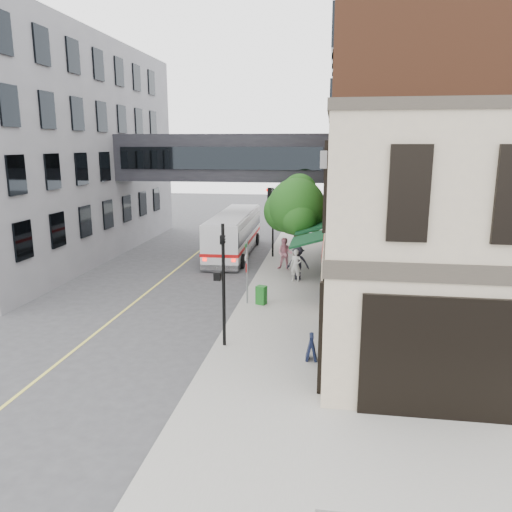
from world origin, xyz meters
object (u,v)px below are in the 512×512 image
(bus, at_px, (234,232))
(newspaper_box, at_px, (261,295))
(sandwich_board, at_px, (311,347))
(pedestrian_b, at_px, (285,254))
(pedestrian_c, at_px, (298,263))
(pedestrian_a, at_px, (296,265))

(bus, distance_m, newspaper_box, 11.47)
(newspaper_box, relative_size, sandwich_board, 0.96)
(newspaper_box, bearing_deg, pedestrian_b, 104.68)
(bus, height_order, pedestrian_c, bus)
(bus, bearing_deg, pedestrian_a, -55.08)
(pedestrian_b, height_order, sandwich_board, pedestrian_b)
(pedestrian_a, height_order, sandwich_board, pedestrian_a)
(pedestrian_b, relative_size, sandwich_board, 2.11)
(bus, height_order, pedestrian_a, bus)
(pedestrian_a, relative_size, pedestrian_b, 0.92)
(pedestrian_a, bearing_deg, pedestrian_b, 122.51)
(pedestrian_c, bearing_deg, pedestrian_b, 110.38)
(pedestrian_b, bearing_deg, pedestrian_a, -63.91)
(bus, xyz_separation_m, pedestrian_b, (3.86, -4.19, -0.47))
(pedestrian_b, distance_m, newspaper_box, 6.74)
(bus, bearing_deg, newspaper_box, -72.61)
(pedestrian_b, xyz_separation_m, pedestrian_c, (0.92, -2.14, -0.01))
(newspaper_box, bearing_deg, sandwich_board, -47.80)
(bus, xyz_separation_m, sandwich_board, (5.95, -16.67, -0.97))
(pedestrian_b, xyz_separation_m, newspaper_box, (-0.44, -6.71, -0.51))
(bus, bearing_deg, pedestrian_c, -52.95)
(pedestrian_c, bearing_deg, sandwich_board, -86.45)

